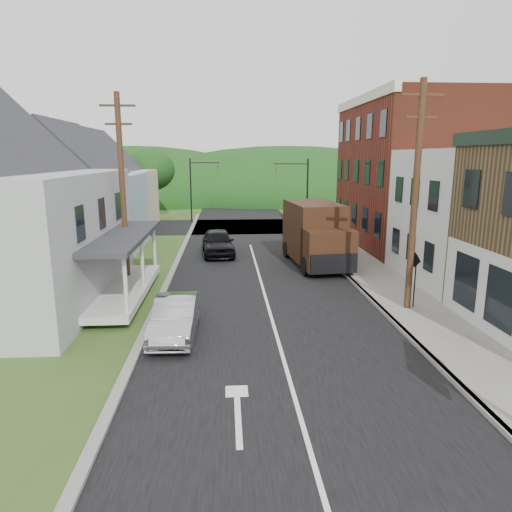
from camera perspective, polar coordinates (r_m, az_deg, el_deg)
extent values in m
plane|color=#2D4719|center=(15.16, 3.11, -11.68)|extent=(120.00, 120.00, 0.00)
cube|color=black|center=(24.59, 0.30, -2.18)|extent=(9.00, 90.00, 0.02)
cube|color=black|center=(41.24, -1.41, 3.74)|extent=(60.00, 9.00, 0.02)
cube|color=slate|center=(23.84, 14.98, -2.90)|extent=(2.80, 55.00, 0.15)
cube|color=slate|center=(23.44, 11.85, -3.00)|extent=(0.20, 55.00, 0.15)
cube|color=slate|center=(22.77, -11.10, -3.45)|extent=(0.30, 55.00, 0.12)
cube|color=silver|center=(25.09, 27.55, 4.27)|extent=(8.00, 7.00, 6.50)
cube|color=maroon|center=(33.41, 19.39, 9.65)|extent=(8.00, 12.00, 10.00)
cube|color=#98B7D0|center=(32.32, -20.58, 5.04)|extent=(7.00, 8.00, 5.00)
cube|color=beige|center=(41.09, -17.72, 6.64)|extent=(7.00, 8.00, 5.00)
cylinder|color=#472D19|center=(18.81, 19.23, 6.57)|extent=(0.26, 0.26, 9.00)
cube|color=#472D19|center=(18.87, 20.11, 18.42)|extent=(1.60, 0.10, 0.10)
cube|color=#472D19|center=(18.79, 19.92, 16.01)|extent=(1.20, 0.10, 0.10)
cylinder|color=#472D19|center=(22.32, -16.33, 7.57)|extent=(0.26, 0.26, 9.00)
cube|color=#472D19|center=(22.37, -16.96, 17.56)|extent=(1.60, 0.10, 0.10)
cube|color=#472D19|center=(22.31, -16.82, 15.52)|extent=(1.20, 0.10, 0.10)
cylinder|color=black|center=(37.98, 6.42, 7.48)|extent=(0.14, 0.14, 6.00)
cylinder|color=black|center=(37.63, 4.37, 11.44)|extent=(2.80, 0.10, 0.10)
imported|color=olive|center=(37.49, 2.51, 10.39)|extent=(0.16, 0.20, 1.00)
cylinder|color=black|center=(44.48, -8.15, 8.13)|extent=(0.14, 0.14, 6.00)
cylinder|color=black|center=(44.29, -6.41, 11.53)|extent=(2.80, 0.10, 0.10)
imported|color=olive|center=(44.27, -4.81, 10.66)|extent=(0.16, 0.20, 1.00)
cylinder|color=#382616|center=(46.51, -12.93, 6.84)|extent=(0.36, 0.36, 3.92)
ellipsoid|color=#113610|center=(46.33, -13.11, 10.46)|extent=(4.80, 4.80, 4.08)
ellipsoid|color=#113610|center=(69.04, -2.43, 7.20)|extent=(90.00, 30.00, 16.00)
imported|color=#B7B7BC|center=(16.26, -10.02, -7.59)|extent=(1.55, 4.14, 1.35)
imported|color=black|center=(29.13, -4.79, 1.70)|extent=(2.29, 4.89, 1.62)
cube|color=black|center=(26.83, 7.17, 3.21)|extent=(3.00, 5.12, 3.24)
cube|color=black|center=(24.20, 9.04, 0.81)|extent=(2.72, 2.01, 2.12)
cube|color=black|center=(24.25, 8.95, 2.98)|extent=(2.46, 1.55, 0.06)
cube|color=black|center=(23.44, 9.71, -0.98)|extent=(2.46, 0.39, 1.00)
cylinder|color=black|center=(24.16, 6.25, -1.29)|extent=(0.40, 1.03, 1.00)
cylinder|color=black|center=(24.88, 11.46, -1.07)|extent=(0.40, 1.03, 1.00)
cylinder|color=black|center=(28.39, 3.89, 0.80)|extent=(0.40, 1.03, 1.00)
cylinder|color=black|center=(29.00, 8.40, 0.94)|extent=(0.40, 1.03, 1.00)
cylinder|color=black|center=(19.53, 19.24, -3.03)|extent=(0.07, 0.07, 2.15)
cube|color=black|center=(19.30, 19.26, -0.48)|extent=(0.23, 0.59, 0.63)
cube|color=#FFFB0D|center=(19.30, 19.30, -0.47)|extent=(0.22, 0.54, 0.57)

